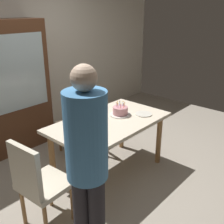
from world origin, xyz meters
name	(u,v)px	position (x,y,z in m)	size (l,w,h in m)	color
ground	(110,172)	(0.00, 0.00, 0.00)	(6.40, 6.40, 0.00)	#9E9384
back_wall	(22,58)	(0.00, 1.85, 1.30)	(6.40, 0.10, 2.60)	silver
dining_table	(109,128)	(0.00, 0.00, 0.65)	(1.49, 0.86, 0.75)	beige
birthday_cake	(120,111)	(0.24, 0.02, 0.80)	(0.28, 0.28, 0.18)	silver
plate_near_celebrant	(97,136)	(-0.41, -0.19, 0.75)	(0.22, 0.22, 0.01)	silver
plate_far_side	(94,118)	(-0.07, 0.19, 0.75)	(0.22, 0.22, 0.01)	silver
plate_near_guest	(144,114)	(0.45, -0.19, 0.75)	(0.22, 0.22, 0.01)	silver
fork_near_celebrant	(87,142)	(-0.57, -0.21, 0.75)	(0.18, 0.02, 0.01)	silver
fork_far_side	(85,122)	(-0.23, 0.19, 0.75)	(0.18, 0.02, 0.01)	silver
chair_spindle_back	(77,123)	(0.11, 0.75, 0.46)	(0.51, 0.51, 0.95)	tan
chair_upholstered	(37,182)	(-1.13, -0.13, 0.53)	(0.47, 0.47, 0.95)	beige
person_celebrant	(87,160)	(-1.04, -0.72, 0.97)	(0.32, 0.32, 1.70)	#262328
china_cabinet	(10,88)	(-0.43, 1.56, 0.95)	(1.10, 0.45, 1.90)	#56331E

